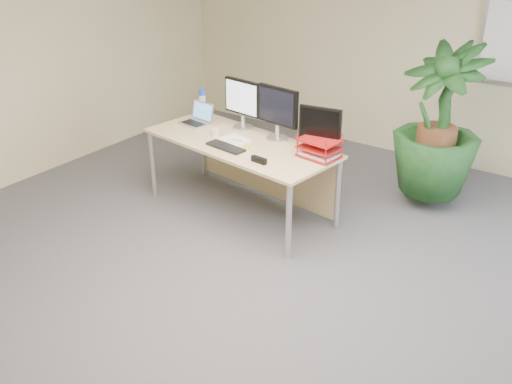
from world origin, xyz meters
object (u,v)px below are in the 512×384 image
Objects in this scene: desk at (247,154)px; monitor_left at (243,101)px; floor_plant at (436,138)px; laptop at (198,118)px; monitor_right at (278,110)px.

desk is 4.06× the size of monitor_left.
monitor_left reaches higher than desk.
floor_plant is at bearing 37.18° from desk.
floor_plant reaches higher than desk.
desk is 1.93m from floor_plant.
monitor_left is 1.53× the size of laptop.
floor_plant reaches higher than laptop.
monitor_left is (-1.75, -0.94, 0.32)m from floor_plant.
floor_plant reaches higher than monitor_right.
monitor_right is at bearing 29.94° from desk.
floor_plant is 1.66m from monitor_right.
floor_plant is at bearing 25.88° from laptop.
laptop is at bearing -163.74° from monitor_left.
floor_plant is 2.80× the size of monitor_right.
desk is 0.56m from monitor_right.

